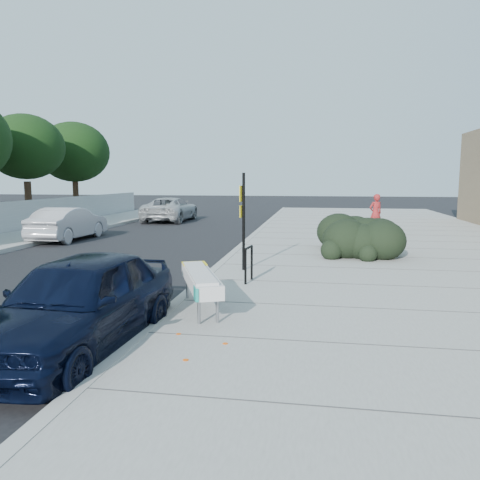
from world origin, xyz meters
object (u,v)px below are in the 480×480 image
Objects in this scene: pedestrian at (376,213)px; bench at (201,280)px; sign_post at (243,215)px; sedan_navy at (79,302)px; bike_rack at (249,261)px; suv_silver at (170,209)px; wagon_silver at (69,224)px.

bench is at bearing 44.27° from pedestrian.
bench is at bearing -79.55° from sign_post.
pedestrian reaches higher than bench.
sedan_navy is 16.60m from pedestrian.
sign_post reaches higher than bike_rack.
suv_silver reaches higher than bike_rack.
bike_rack is 4.73m from sedan_navy.
sedan_navy is 2.50× the size of pedestrian.
bike_rack is 17.85m from suv_silver.
sedan_navy reaches higher than wagon_silver.
sign_post reaches higher than pedestrian.
sign_post is at bearing 65.15° from bench.
bike_rack is 0.20× the size of wagon_silver.
pedestrian reaches higher than suv_silver.
bike_rack is (0.54, 2.42, -0.05)m from bench.
bench is 0.46× the size of suv_silver.
pedestrian is at bearing -162.41° from wagon_silver.
pedestrian is (12.80, 3.81, 0.32)m from wagon_silver.
bike_rack is 0.20× the size of sedan_navy.
bench is 2.49m from bike_rack.
bench is 12.67m from wagon_silver.
bench is 1.38× the size of pedestrian.
suv_silver is at bearing -51.47° from pedestrian.
sedan_navy reaches higher than bike_rack.
bike_rack is 11.88m from pedestrian.
wagon_silver is (-8.10, 9.74, -0.02)m from bench.
sedan_navy reaches higher than bench.
suv_silver is 2.99× the size of pedestrian.
sign_post is 0.60× the size of sedan_navy.
wagon_silver is 2.45× the size of pedestrian.
bench is 2.35m from sedan_navy.
sign_post reaches higher than suv_silver.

